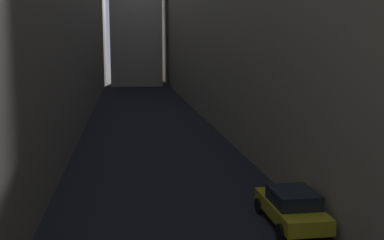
{
  "coord_description": "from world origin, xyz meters",
  "views": [
    {
      "loc": [
        -2.0,
        7.04,
        7.05
      ],
      "look_at": [
        0.0,
        21.3,
        4.78
      ],
      "focal_mm": 44.72,
      "sensor_mm": 36.0,
      "label": 1
    }
  ],
  "objects": [
    {
      "name": "parked_car_right_far",
      "position": [
        4.4,
        24.36,
        0.76
      ],
      "size": [
        2.0,
        4.32,
        1.46
      ],
      "rotation": [
        0.0,
        0.0,
        1.57
      ],
      "color": "#A59919",
      "rests_on": "ground"
    },
    {
      "name": "building_block_right",
      "position": [
        12.31,
        50.0,
        10.28
      ],
      "size": [
        13.62,
        108.0,
        20.56
      ],
      "primitive_type": "cube",
      "color": "gray",
      "rests_on": "ground"
    },
    {
      "name": "ground_plane",
      "position": [
        0.0,
        48.0,
        0.0
      ],
      "size": [
        264.0,
        264.0,
        0.0
      ],
      "primitive_type": "plane",
      "color": "black"
    }
  ]
}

